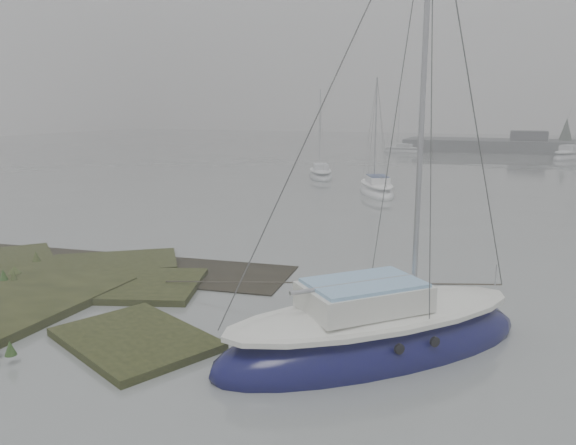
# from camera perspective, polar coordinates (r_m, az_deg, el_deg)

# --- Properties ---
(ground) EXTENTS (160.00, 160.00, 0.00)m
(ground) POSITION_cam_1_polar(r_m,az_deg,el_deg) (41.15, 10.17, 4.27)
(ground) COLOR slate
(ground) RESTS_ON ground
(sailboat_main) EXTENTS (6.86, 6.86, 10.30)m
(sailboat_main) POSITION_cam_1_polar(r_m,az_deg,el_deg) (12.27, 8.78, -11.46)
(sailboat_main) COLOR #0C0D3B
(sailboat_main) RESTS_ON ground
(sailboat_white) EXTENTS (3.82, 5.50, 7.43)m
(sailboat_white) POSITION_cam_1_polar(r_m,az_deg,el_deg) (34.22, 8.96, 3.25)
(sailboat_white) COLOR white
(sailboat_white) RESTS_ON ground
(sailboat_far_a) EXTENTS (3.47, 5.17, 6.97)m
(sailboat_far_a) POSITION_cam_1_polar(r_m,az_deg,el_deg) (41.74, 3.31, 4.83)
(sailboat_far_a) COLOR #A8AEB2
(sailboat_far_a) RESTS_ON ground
(sailboat_far_b) EXTENTS (4.91, 6.87, 9.31)m
(sailboat_far_b) POSITION_cam_1_polar(r_m,az_deg,el_deg) (64.06, 26.78, 6.03)
(sailboat_far_b) COLOR #ACAFB5
(sailboat_far_b) RESTS_ON ground
(sailboat_far_c) EXTENTS (4.95, 2.52, 6.68)m
(sailboat_far_c) POSITION_cam_1_polar(r_m,az_deg,el_deg) (67.24, 11.57, 7.16)
(sailboat_far_c) COLOR #A2A6AA
(sailboat_far_c) RESTS_ON ground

